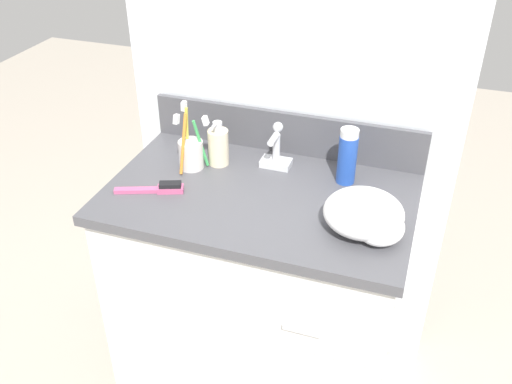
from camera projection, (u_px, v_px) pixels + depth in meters
ground_plane at (258, 379)px, 2.00m from camera, size 6.00×6.00×0.00m
wall_back at (294, 45)px, 1.65m from camera, size 1.03×0.08×2.20m
vanity at (258, 293)px, 1.78m from camera, size 0.85×0.54×0.78m
backsplash at (285, 132)px, 1.74m from camera, size 0.85×0.02×0.13m
sink_faucet at (276, 152)px, 1.68m from camera, size 0.09×0.09×0.14m
toothbrush_cup at (191, 152)px, 1.67m from camera, size 0.09×0.10×0.20m
soap_dispenser at (218, 146)px, 1.69m from camera, size 0.06×0.06×0.14m
shaving_cream_can at (347, 156)px, 1.59m from camera, size 0.05×0.05×0.17m
hairbrush at (159, 188)px, 1.58m from camera, size 0.19×0.09×0.03m
hand_towel at (367, 216)px, 1.42m from camera, size 0.21×0.21×0.09m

